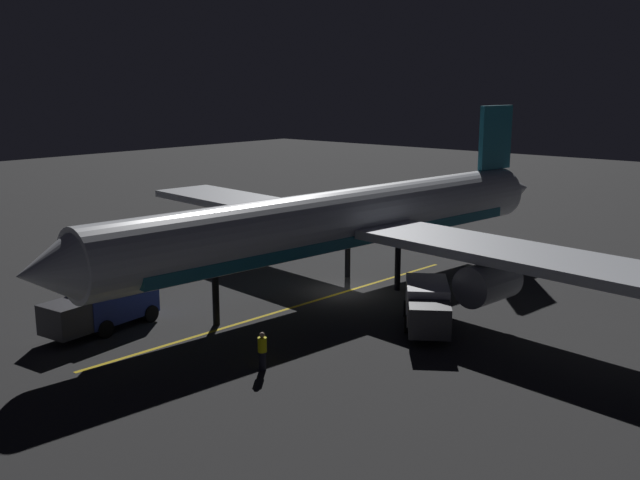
{
  "coord_description": "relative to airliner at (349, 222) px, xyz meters",
  "views": [
    {
      "loc": [
        -26.56,
        32.98,
        12.26
      ],
      "look_at": [
        0.0,
        2.0,
        3.5
      ],
      "focal_mm": 40.73,
      "sensor_mm": 36.0,
      "label": 1
    }
  ],
  "objects": [
    {
      "name": "ground_plane",
      "position": [
        0.07,
        0.64,
        -4.31
      ],
      "size": [
        180.0,
        180.0,
        0.2
      ],
      "primitive_type": "cube",
      "color": "#2D2D2E"
    },
    {
      "name": "apron_guide_stripe",
      "position": [
        0.07,
        4.64,
        -4.2
      ],
      "size": [
        1.87,
        26.96,
        0.01
      ],
      "primitive_type": "cube",
      "rotation": [
        0.0,
        0.0,
        -0.06
      ],
      "color": "gold",
      "rests_on": "ground_plane"
    },
    {
      "name": "airliner",
      "position": [
        0.0,
        0.0,
        0.0
      ],
      "size": [
        40.48,
        39.72,
        10.8
      ],
      "color": "silver",
      "rests_on": "ground_plane"
    },
    {
      "name": "baggage_truck",
      "position": [
        4.83,
        13.96,
        -3.05
      ],
      "size": [
        2.79,
        6.26,
        2.18
      ],
      "color": "navy",
      "rests_on": "ground_plane"
    },
    {
      "name": "catering_truck",
      "position": [
        -7.63,
        3.22,
        -3.01
      ],
      "size": [
        4.84,
        5.65,
        2.32
      ],
      "color": "silver",
      "rests_on": "ground_plane"
    },
    {
      "name": "ground_crew_worker",
      "position": [
        -5.12,
        12.56,
        -3.32
      ],
      "size": [
        0.4,
        0.4,
        1.74
      ],
      "color": "black",
      "rests_on": "ground_plane"
    },
    {
      "name": "traffic_cone_near_left",
      "position": [
        8.83,
        9.05,
        -3.96
      ],
      "size": [
        0.5,
        0.5,
        0.55
      ],
      "color": "#EA590F",
      "rests_on": "ground_plane"
    },
    {
      "name": "traffic_cone_near_right",
      "position": [
        7.46,
        11.55,
        -3.96
      ],
      "size": [
        0.5,
        0.5,
        0.55
      ],
      "color": "#EA590F",
      "rests_on": "ground_plane"
    }
  ]
}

